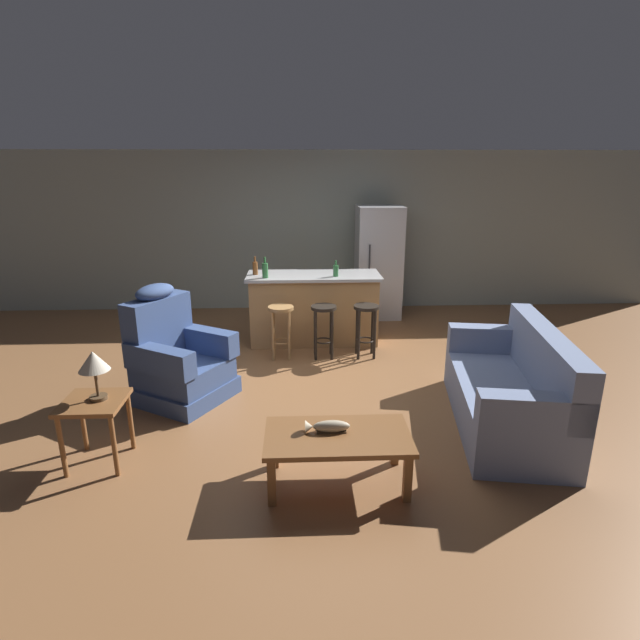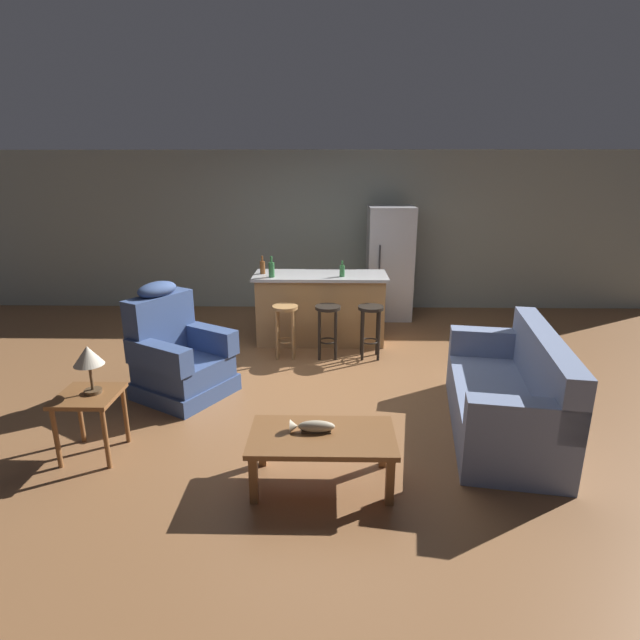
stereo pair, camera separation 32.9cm
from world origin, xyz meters
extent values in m
plane|color=brown|center=(0.00, 0.00, 0.00)|extent=(12.00, 12.00, 0.00)
cube|color=#939E93|center=(0.00, 3.12, 1.30)|extent=(12.00, 0.05, 2.60)
cube|color=brown|center=(0.07, -1.95, 0.40)|extent=(1.10, 0.60, 0.04)
cube|color=brown|center=(-0.42, -2.19, 0.19)|extent=(0.06, 0.06, 0.38)
cube|color=brown|center=(0.56, -2.19, 0.19)|extent=(0.06, 0.06, 0.38)
cube|color=brown|center=(-0.42, -1.71, 0.19)|extent=(0.06, 0.06, 0.38)
cube|color=brown|center=(0.56, -1.71, 0.19)|extent=(0.06, 0.06, 0.38)
cube|color=#4C3823|center=(0.03, -1.90, 0.43)|extent=(0.22, 0.07, 0.01)
ellipsoid|color=tan|center=(0.03, -1.90, 0.46)|extent=(0.28, 0.09, 0.09)
cone|color=tan|center=(-0.14, -1.90, 0.46)|extent=(0.06, 0.10, 0.10)
cube|color=#707FA3|center=(1.70, -1.09, 0.10)|extent=(1.13, 2.01, 0.20)
cube|color=#707FA3|center=(1.70, -1.09, 0.31)|extent=(1.13, 2.01, 0.22)
cube|color=#707FA3|center=(2.02, -1.14, 0.68)|extent=(0.50, 1.91, 0.52)
cube|color=#707FA3|center=(1.57, -1.93, 0.56)|extent=(0.86, 0.33, 0.28)
cube|color=#707FA3|center=(1.84, -0.25, 0.56)|extent=(0.86, 0.33, 0.28)
cube|color=#384C7A|center=(-1.41, -0.41, 0.09)|extent=(1.15, 1.15, 0.18)
cube|color=#384C7A|center=(-1.41, -0.41, 0.30)|extent=(1.07, 1.06, 0.24)
cube|color=#384C7A|center=(-1.67, -0.25, 0.74)|extent=(0.59, 0.77, 0.64)
ellipsoid|color=#384C7A|center=(-1.67, -0.25, 1.12)|extent=(0.46, 0.53, 0.16)
cube|color=#384C7A|center=(-1.23, -0.13, 0.55)|extent=(0.78, 0.56, 0.26)
cube|color=#384C7A|center=(-1.57, -0.70, 0.55)|extent=(0.78, 0.56, 0.26)
cube|color=brown|center=(-1.86, -1.58, 0.54)|extent=(0.48, 0.48, 0.04)
cylinder|color=brown|center=(-2.06, -1.78, 0.26)|extent=(0.04, 0.04, 0.52)
cylinder|color=brown|center=(-1.66, -1.78, 0.26)|extent=(0.04, 0.04, 0.52)
cylinder|color=brown|center=(-2.06, -1.38, 0.26)|extent=(0.04, 0.04, 0.52)
cylinder|color=brown|center=(-1.66, -1.38, 0.26)|extent=(0.04, 0.04, 0.52)
cylinder|color=#4C3823|center=(-1.82, -1.56, 0.58)|extent=(0.14, 0.14, 0.03)
cylinder|color=#4C3823|center=(-1.82, -1.56, 0.70)|extent=(0.02, 0.02, 0.22)
cone|color=#BCB29E|center=(-1.82, -1.56, 0.89)|extent=(0.24, 0.24, 0.16)
cube|color=#AD7F4C|center=(0.00, 1.35, 0.45)|extent=(1.71, 0.63, 0.91)
cube|color=#B2B2B2|center=(0.00, 1.35, 0.93)|extent=(1.80, 0.70, 0.04)
cylinder|color=#A87A47|center=(-0.43, 0.72, 0.66)|extent=(0.32, 0.32, 0.04)
torus|color=#A87A47|center=(-0.43, 0.72, 0.22)|extent=(0.23, 0.23, 0.02)
cylinder|color=#A87A47|center=(-0.53, 0.62, 0.32)|extent=(0.04, 0.04, 0.64)
cylinder|color=#A87A47|center=(-0.33, 0.62, 0.32)|extent=(0.04, 0.04, 0.64)
cylinder|color=#A87A47|center=(-0.53, 0.82, 0.32)|extent=(0.04, 0.04, 0.64)
cylinder|color=#A87A47|center=(-0.33, 0.82, 0.32)|extent=(0.04, 0.04, 0.64)
cylinder|color=black|center=(0.10, 0.72, 0.66)|extent=(0.32, 0.32, 0.04)
torus|color=black|center=(0.10, 0.72, 0.22)|extent=(0.23, 0.23, 0.02)
cylinder|color=black|center=(0.00, 0.62, 0.32)|extent=(0.04, 0.04, 0.64)
cylinder|color=black|center=(0.20, 0.62, 0.32)|extent=(0.04, 0.04, 0.64)
cylinder|color=black|center=(0.00, 0.82, 0.32)|extent=(0.04, 0.04, 0.64)
cylinder|color=black|center=(0.20, 0.82, 0.32)|extent=(0.04, 0.04, 0.64)
cylinder|color=black|center=(0.64, 0.72, 0.66)|extent=(0.32, 0.32, 0.04)
torus|color=black|center=(0.64, 0.72, 0.22)|extent=(0.23, 0.23, 0.02)
cylinder|color=black|center=(0.54, 0.62, 0.32)|extent=(0.04, 0.04, 0.64)
cylinder|color=black|center=(0.74, 0.62, 0.32)|extent=(0.04, 0.04, 0.64)
cylinder|color=black|center=(0.54, 0.82, 0.32)|extent=(0.04, 0.04, 0.64)
cylinder|color=black|center=(0.74, 0.82, 0.32)|extent=(0.04, 0.04, 0.64)
cube|color=#B7B7BC|center=(1.07, 2.55, 0.88)|extent=(0.70, 0.66, 1.76)
cylinder|color=#333338|center=(0.88, 2.20, 0.97)|extent=(0.02, 0.02, 0.50)
cylinder|color=#2D6B38|center=(0.29, 1.21, 1.02)|extent=(0.07, 0.07, 0.15)
cylinder|color=#2D6B38|center=(0.29, 1.21, 1.13)|extent=(0.03, 0.03, 0.06)
cylinder|color=#2D6B38|center=(-0.64, 1.16, 1.05)|extent=(0.08, 0.08, 0.19)
cylinder|color=#2D6B38|center=(-0.64, 1.16, 1.18)|extent=(0.03, 0.03, 0.08)
cylinder|color=brown|center=(-0.79, 1.37, 1.04)|extent=(0.07, 0.07, 0.17)
cylinder|color=brown|center=(-0.79, 1.37, 1.16)|extent=(0.03, 0.03, 0.07)
camera|label=1|loc=(-0.21, -5.26, 2.35)|focal=28.00mm
camera|label=2|loc=(0.12, -5.27, 2.35)|focal=28.00mm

